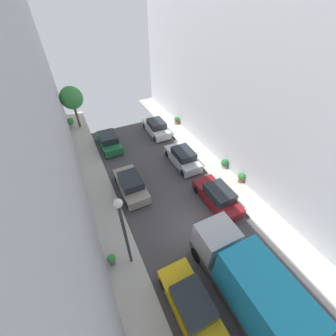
% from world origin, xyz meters
% --- Properties ---
extents(ground, '(32.00, 32.00, 0.00)m').
position_xyz_m(ground, '(0.00, 0.00, 0.00)').
color(ground, '#423F42').
extents(sidewalk_left, '(2.00, 44.00, 0.15)m').
position_xyz_m(sidewalk_left, '(-5.00, 0.00, 0.07)').
color(sidewalk_left, '#B7B2A8').
rests_on(sidewalk_left, ground).
extents(sidewalk_right, '(2.00, 44.00, 0.15)m').
position_xyz_m(sidewalk_right, '(5.00, 0.00, 0.07)').
color(sidewalk_right, '#B7B2A8').
rests_on(sidewalk_right, ground).
extents(building_right, '(6.00, 44.00, 14.16)m').
position_xyz_m(building_right, '(9.00, 0.00, 7.08)').
color(building_right, '#B2B2B7').
rests_on(building_right, ground).
extents(parked_car_left_1, '(1.78, 4.20, 1.57)m').
position_xyz_m(parked_car_left_1, '(-2.70, -3.72, 0.72)').
color(parked_car_left_1, gold).
rests_on(parked_car_left_1, ground).
extents(parked_car_left_2, '(1.78, 4.20, 1.57)m').
position_xyz_m(parked_car_left_2, '(-2.70, 5.53, 0.72)').
color(parked_car_left_2, gray).
rests_on(parked_car_left_2, ground).
extents(parked_car_left_3, '(1.78, 4.20, 1.57)m').
position_xyz_m(parked_car_left_3, '(-2.70, 12.43, 0.72)').
color(parked_car_left_3, '#1E6638').
rests_on(parked_car_left_3, ground).
extents(parked_car_right_1, '(1.78, 4.20, 1.57)m').
position_xyz_m(parked_car_right_1, '(2.70, 1.46, 0.72)').
color(parked_car_right_1, maroon).
rests_on(parked_car_right_1, ground).
extents(parked_car_right_2, '(1.78, 4.20, 1.57)m').
position_xyz_m(parked_car_right_2, '(2.70, 6.78, 0.72)').
color(parked_car_right_2, silver).
rests_on(parked_car_right_2, ground).
extents(parked_car_right_3, '(1.78, 4.20, 1.57)m').
position_xyz_m(parked_car_right_3, '(2.70, 12.83, 0.72)').
color(parked_car_right_3, white).
rests_on(parked_car_right_3, ground).
extents(delivery_truck, '(2.26, 6.60, 3.38)m').
position_xyz_m(delivery_truck, '(0.00, -4.37, 1.79)').
color(delivery_truck, '#4C4C51').
rests_on(delivery_truck, ground).
extents(street_tree_0, '(2.39, 2.39, 4.66)m').
position_xyz_m(street_tree_0, '(-4.84, 17.88, 3.59)').
color(street_tree_0, brown).
rests_on(street_tree_0, sidewalk_left).
extents(potted_plant_1, '(0.65, 0.65, 0.87)m').
position_xyz_m(potted_plant_1, '(5.70, 4.48, 0.62)').
color(potted_plant_1, '#B2A899').
rests_on(potted_plant_1, sidewalk_right).
extents(potted_plant_2, '(0.75, 0.75, 1.13)m').
position_xyz_m(potted_plant_2, '(-5.68, 18.17, 0.79)').
color(potted_plant_2, '#B2A899').
rests_on(potted_plant_2, sidewalk_left).
extents(potted_plant_3, '(0.58, 0.58, 0.90)m').
position_xyz_m(potted_plant_3, '(5.63, 13.50, 0.63)').
color(potted_plant_3, brown).
rests_on(potted_plant_3, sidewalk_right).
extents(potted_plant_4, '(0.59, 0.59, 0.94)m').
position_xyz_m(potted_plant_4, '(5.77, 2.38, 0.70)').
color(potted_plant_4, brown).
rests_on(potted_plant_4, sidewalk_right).
extents(potted_plant_5, '(0.50, 0.50, 0.82)m').
position_xyz_m(potted_plant_5, '(-5.64, 0.30, 0.62)').
color(potted_plant_5, slate).
rests_on(potted_plant_5, sidewalk_left).
extents(lamp_post, '(0.44, 0.44, 5.50)m').
position_xyz_m(lamp_post, '(-4.60, -0.02, 3.77)').
color(lamp_post, '#333338').
rests_on(lamp_post, sidewalk_left).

